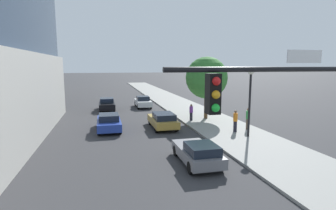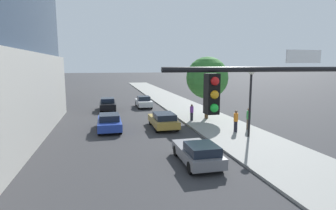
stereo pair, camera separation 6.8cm
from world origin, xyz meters
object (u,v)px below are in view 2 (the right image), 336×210
(car_blue, at_px, (109,122))
(pedestrian_orange_shirt, at_px, (236,121))
(pedestrian_green_shirt, at_px, (248,118))
(pedestrian_purple_shirt, at_px, (192,112))
(street_lamp, at_px, (251,92))
(car_white, at_px, (144,102))
(traffic_light_pole, at_px, (297,112))
(construction_building, at_px, (1,16))
(street_tree, at_px, (207,78))
(car_black, at_px, (108,104))
(car_gray, at_px, (198,153))
(car_gold, at_px, (163,120))

(car_blue, xyz_separation_m, pedestrian_orange_shirt, (9.77, -3.55, 0.35))
(pedestrian_green_shirt, bearing_deg, pedestrian_orange_shirt, -161.13)
(car_blue, xyz_separation_m, pedestrian_purple_shirt, (7.78, 1.49, 0.25))
(street_lamp, height_order, car_white, street_lamp)
(pedestrian_orange_shirt, bearing_deg, pedestrian_purple_shirt, 111.62)
(pedestrian_green_shirt, bearing_deg, traffic_light_pole, -115.28)
(construction_building, height_order, pedestrian_green_shirt, construction_building)
(street_tree, xyz_separation_m, car_blue, (-9.56, -2.18, -3.50))
(car_black, height_order, car_gray, car_black)
(pedestrian_orange_shirt, bearing_deg, car_gold, 148.28)
(car_gray, relative_size, pedestrian_green_shirt, 2.27)
(street_lamp, distance_m, pedestrian_orange_shirt, 2.90)
(car_black, bearing_deg, traffic_light_pole, -79.28)
(car_black, xyz_separation_m, car_blue, (-0.00, -10.47, -0.03))
(traffic_light_pole, distance_m, car_gold, 16.10)
(traffic_light_pole, distance_m, pedestrian_orange_shirt, 13.73)
(construction_building, height_order, traffic_light_pole, construction_building)
(construction_building, height_order, pedestrian_purple_shirt, construction_building)
(street_tree, xyz_separation_m, pedestrian_green_shirt, (1.61, -5.26, -3.12))
(street_lamp, height_order, car_gray, street_lamp)
(car_black, height_order, car_white, car_black)
(car_blue, height_order, pedestrian_orange_shirt, pedestrian_orange_shirt)
(car_gray, distance_m, pedestrian_green_shirt, 8.96)
(street_lamp, height_order, car_gold, street_lamp)
(pedestrian_orange_shirt, height_order, pedestrian_green_shirt, pedestrian_green_shirt)
(car_gold, height_order, pedestrian_purple_shirt, pedestrian_purple_shirt)
(traffic_light_pole, distance_m, pedestrian_purple_shirt, 18.05)
(street_lamp, relative_size, car_gray, 1.23)
(street_lamp, distance_m, pedestrian_green_shirt, 3.32)
(pedestrian_green_shirt, bearing_deg, street_tree, 107.00)
(car_gray, bearing_deg, traffic_light_pole, -86.32)
(pedestrian_purple_shirt, xyz_separation_m, pedestrian_green_shirt, (3.39, -4.57, 0.13))
(car_gray, distance_m, car_white, 20.70)
(traffic_light_pole, height_order, street_tree, street_tree)
(pedestrian_orange_shirt, bearing_deg, car_blue, 160.02)
(car_blue, bearing_deg, pedestrian_green_shirt, -15.42)
(car_gold, distance_m, pedestrian_purple_shirt, 3.69)
(car_white, bearing_deg, car_gray, -90.00)
(construction_building, height_order, car_blue, construction_building)
(car_blue, height_order, car_white, car_white)
(construction_building, distance_m, car_gray, 47.77)
(car_blue, bearing_deg, pedestrian_purple_shirt, 10.84)
(construction_building, height_order, car_black, construction_building)
(car_blue, height_order, pedestrian_purple_shirt, pedestrian_purple_shirt)
(car_black, bearing_deg, car_gray, -76.85)
(car_gray, bearing_deg, pedestrian_green_shirt, 42.61)
(traffic_light_pole, distance_m, car_blue, 17.18)
(street_lamp, height_order, car_blue, street_lamp)
(construction_building, bearing_deg, pedestrian_green_shirt, -50.08)
(street_tree, relative_size, pedestrian_purple_shirt, 3.87)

